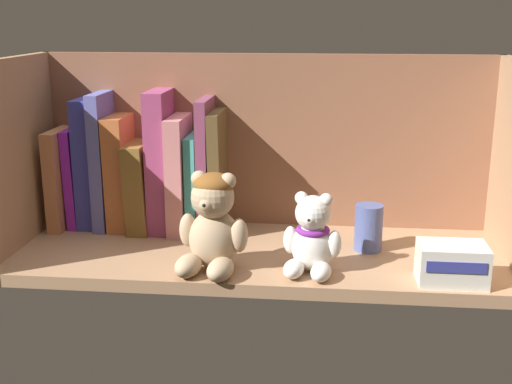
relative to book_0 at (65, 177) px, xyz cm
name	(u,v)px	position (x,y,z in cm)	size (l,w,h in cm)	color
shelf_board	(258,256)	(35.92, -10.58, -9.74)	(77.21, 27.90, 2.00)	#A87F5B
shelf_back_panel	(266,146)	(35.92, 3.96, 5.44)	(79.61, 1.20, 32.36)	#8B5A40
shelf_side_panel_left	(16,159)	(-3.48, -10.58, 5.44)	(1.60, 30.30, 32.36)	#A87F5B
book_0	(65,177)	(0.00, 0.00, 0.00)	(2.36, 13.47, 17.48)	#BC764F
book_1	(77,177)	(2.24, 0.00, 0.00)	(1.64, 9.16, 17.48)	purple
book_2	(90,163)	(4.82, 0.00, 2.65)	(3.04, 9.14, 22.79)	#393EA9
book_3	(105,160)	(7.66, 0.00, 3.21)	(2.16, 11.40, 23.91)	#6063B4
book_4	(122,171)	(10.68, 0.00, 1.25)	(3.39, 11.27, 19.99)	#C16836
book_5	(143,184)	(14.38, 0.00, -1.02)	(3.52, 13.58, 15.44)	brown
book_6	(163,160)	(18.07, 0.00, 3.49)	(3.37, 12.48, 24.45)	#9F3F6D
book_7	(182,172)	(21.41, 0.00, 1.36)	(2.84, 14.65, 20.21)	tan
book_8	(197,181)	(24.00, 0.00, -0.21)	(1.86, 12.79, 17.06)	teal
book_9	(208,164)	(26.07, 0.00, 2.89)	(1.79, 13.91, 23.27)	#843E5F
book_10	(220,170)	(28.18, 0.00, 1.83)	(1.96, 13.95, 21.14)	brown
teddy_bear_larger	(213,224)	(30.03, -19.03, -1.71)	(11.05, 11.50, 14.83)	tan
teddy_bear_smaller	(312,239)	(44.67, -18.56, -3.61)	(8.92, 9.29, 12.02)	white
pillar_candle	(369,228)	(53.56, -8.39, -4.97)	(4.49, 4.49, 7.55)	#4C5B99
small_product_box	(452,264)	(64.52, -20.55, -5.90)	(9.55, 6.57, 5.68)	silver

